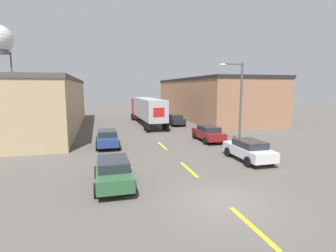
{
  "coord_description": "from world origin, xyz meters",
  "views": [
    {
      "loc": [
        -5.39,
        -10.34,
        5.14
      ],
      "look_at": [
        0.69,
        12.67,
        1.66
      ],
      "focal_mm": 28.0,
      "sensor_mm": 36.0,
      "label": 1
    }
  ],
  "objects_px": {
    "parked_car_right_near": "(249,150)",
    "parked_car_right_mid": "(208,133)",
    "parked_car_left_near": "(113,171)",
    "street_lamp": "(238,98)",
    "semi_truck": "(147,108)",
    "parked_car_left_far": "(107,138)",
    "parked_car_right_far": "(175,119)"
  },
  "relations": [
    {
      "from": "semi_truck",
      "to": "parked_car_right_near",
      "type": "relative_size",
      "value": 3.3
    },
    {
      "from": "semi_truck",
      "to": "parked_car_right_near",
      "type": "xyz_separation_m",
      "value": [
        3.7,
        -20.18,
        -1.47
      ]
    },
    {
      "from": "parked_car_left_near",
      "to": "parked_car_right_near",
      "type": "bearing_deg",
      "value": 14.37
    },
    {
      "from": "semi_truck",
      "to": "street_lamp",
      "type": "distance_m",
      "value": 16.54
    },
    {
      "from": "parked_car_right_far",
      "to": "parked_car_right_mid",
      "type": "xyz_separation_m",
      "value": [
        0.0,
        -11.44,
        0.0
      ]
    },
    {
      "from": "parked_car_left_far",
      "to": "street_lamp",
      "type": "height_order",
      "value": "street_lamp"
    },
    {
      "from": "parked_car_right_near",
      "to": "street_lamp",
      "type": "height_order",
      "value": "street_lamp"
    },
    {
      "from": "parked_car_left_near",
      "to": "street_lamp",
      "type": "height_order",
      "value": "street_lamp"
    },
    {
      "from": "parked_car_left_near",
      "to": "parked_car_right_mid",
      "type": "distance_m",
      "value": 13.53
    },
    {
      "from": "parked_car_left_near",
      "to": "street_lamp",
      "type": "distance_m",
      "value": 13.78
    },
    {
      "from": "parked_car_right_near",
      "to": "parked_car_left_far",
      "type": "relative_size",
      "value": 1.0
    },
    {
      "from": "parked_car_left_far",
      "to": "parked_car_right_mid",
      "type": "height_order",
      "value": "same"
    },
    {
      "from": "parked_car_left_far",
      "to": "parked_car_left_near",
      "type": "distance_m",
      "value": 9.56
    },
    {
      "from": "semi_truck",
      "to": "street_lamp",
      "type": "relative_size",
      "value": 2.02
    },
    {
      "from": "parked_car_left_near",
      "to": "street_lamp",
      "type": "relative_size",
      "value": 0.61
    },
    {
      "from": "semi_truck",
      "to": "street_lamp",
      "type": "bearing_deg",
      "value": -71.51
    },
    {
      "from": "parked_car_right_far",
      "to": "street_lamp",
      "type": "bearing_deg",
      "value": -82.98
    },
    {
      "from": "parked_car_right_far",
      "to": "street_lamp",
      "type": "xyz_separation_m",
      "value": [
        1.71,
        -13.88,
        3.46
      ]
    },
    {
      "from": "parked_car_right_near",
      "to": "parked_car_right_mid",
      "type": "distance_m",
      "value": 7.12
    },
    {
      "from": "parked_car_right_near",
      "to": "parked_car_left_near",
      "type": "height_order",
      "value": "same"
    },
    {
      "from": "street_lamp",
      "to": "parked_car_right_near",
      "type": "bearing_deg",
      "value": -110.07
    },
    {
      "from": "parked_car_left_near",
      "to": "parked_car_left_far",
      "type": "bearing_deg",
      "value": 90.0
    },
    {
      "from": "parked_car_left_far",
      "to": "parked_car_right_far",
      "type": "distance_m",
      "value": 14.92
    },
    {
      "from": "parked_car_left_near",
      "to": "parked_car_right_mid",
      "type": "xyz_separation_m",
      "value": [
        9.56,
        9.57,
        0.0
      ]
    },
    {
      "from": "semi_truck",
      "to": "parked_car_left_far",
      "type": "relative_size",
      "value": 3.3
    },
    {
      "from": "parked_car_right_mid",
      "to": "street_lamp",
      "type": "xyz_separation_m",
      "value": [
        1.71,
        -2.44,
        3.46
      ]
    },
    {
      "from": "parked_car_right_near",
      "to": "parked_car_right_far",
      "type": "xyz_separation_m",
      "value": [
        0.0,
        18.56,
        0.0
      ]
    },
    {
      "from": "semi_truck",
      "to": "parked_car_left_near",
      "type": "height_order",
      "value": "semi_truck"
    },
    {
      "from": "parked_car_left_far",
      "to": "parked_car_right_far",
      "type": "relative_size",
      "value": 1.0
    },
    {
      "from": "parked_car_right_mid",
      "to": "parked_car_right_far",
      "type": "bearing_deg",
      "value": 90.0
    },
    {
      "from": "parked_car_right_mid",
      "to": "parked_car_right_near",
      "type": "bearing_deg",
      "value": -90.0
    },
    {
      "from": "semi_truck",
      "to": "parked_car_right_mid",
      "type": "bearing_deg",
      "value": -74.93
    }
  ]
}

